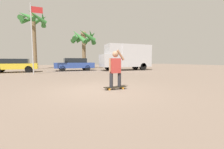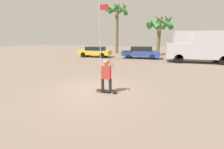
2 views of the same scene
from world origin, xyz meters
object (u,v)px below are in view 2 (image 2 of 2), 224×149
at_px(skateboard, 106,91).
at_px(camper_van, 201,46).
at_px(palm_tree_near_van, 161,23).
at_px(person_skateboarder, 106,73).
at_px(parked_car_yellow, 95,51).
at_px(palm_tree_center_background, 117,13).
at_px(parked_car_blue, 141,52).
at_px(flagpole, 101,28).

relative_size(skateboard, camper_van, 0.15).
bearing_deg(palm_tree_near_van, person_skateboarder, -98.67).
bearing_deg(person_skateboarder, parked_car_yellow, 114.53).
height_order(camper_van, palm_tree_center_background, palm_tree_center_background).
bearing_deg(parked_car_blue, camper_van, -15.28).
distance_m(camper_van, flagpole, 10.35).
height_order(camper_van, flagpole, flagpole).
bearing_deg(palm_tree_near_van, parked_car_yellow, -152.42).
distance_m(parked_car_yellow, flagpole, 4.51).
height_order(skateboard, palm_tree_center_background, palm_tree_center_background).
xyz_separation_m(parked_car_yellow, palm_tree_near_van, (8.07, 4.22, 3.68)).
xyz_separation_m(palm_tree_near_van, flagpole, (-6.11, -7.25, -0.98)).
xyz_separation_m(skateboard, parked_car_yellow, (-5.57, 12.20, 0.65)).
bearing_deg(skateboard, parked_car_blue, 88.25).
bearing_deg(parked_car_blue, palm_tree_center_background, 128.40).
distance_m(camper_van, parked_car_blue, 6.38).
bearing_deg(skateboard, parked_car_yellow, 114.54).
distance_m(parked_car_blue, parked_car_yellow, 5.96).
bearing_deg(person_skateboarder, palm_tree_near_van, 81.33).
distance_m(person_skateboarder, camper_van, 12.62).
height_order(palm_tree_near_van, flagpole, flagpole).
bearing_deg(person_skateboarder, camper_van, 59.11).
distance_m(skateboard, palm_tree_center_background, 19.62).
bearing_deg(palm_tree_near_van, skateboard, -98.67).
relative_size(parked_car_blue, flagpole, 0.75).
bearing_deg(skateboard, palm_tree_center_background, 102.78).
distance_m(camper_van, palm_tree_near_van, 7.38).
height_order(palm_tree_center_background, flagpole, palm_tree_center_background).
xyz_separation_m(skateboard, camper_van, (6.47, 10.81, 1.63)).
relative_size(person_skateboarder, flagpole, 0.25).
height_order(parked_car_blue, parked_car_yellow, parked_car_blue).
xyz_separation_m(person_skateboarder, parked_car_blue, (0.38, 12.47, -0.15)).
xyz_separation_m(parked_car_blue, palm_tree_center_background, (-4.50, 5.67, 5.52)).
xyz_separation_m(skateboard, person_skateboarder, (-0.00, 0.00, 0.84)).
distance_m(parked_car_blue, palm_tree_near_van, 5.77).
bearing_deg(person_skateboarder, palm_tree_center_background, 102.78).
bearing_deg(person_skateboarder, parked_car_blue, 88.25).
bearing_deg(camper_van, palm_tree_near_van, 125.23).
bearing_deg(parked_car_yellow, palm_tree_near_van, 27.58).
xyz_separation_m(person_skateboarder, palm_tree_center_background, (-4.12, 18.15, 5.38)).
bearing_deg(person_skateboarder, skateboard, -0.00).
bearing_deg(palm_tree_near_van, palm_tree_center_background, 165.39).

